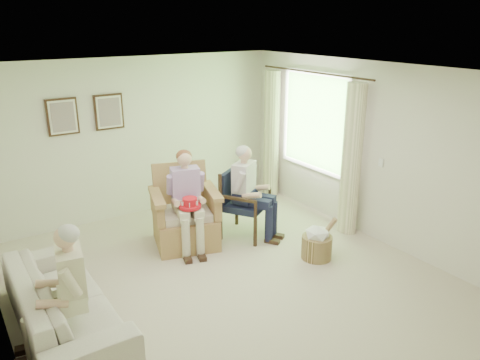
{
  "coord_description": "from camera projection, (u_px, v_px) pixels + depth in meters",
  "views": [
    {
      "loc": [
        -2.75,
        -4.41,
        3.15
      ],
      "look_at": [
        0.62,
        0.64,
        1.05
      ],
      "focal_mm": 35.0,
      "sensor_mm": 36.0,
      "label": 1
    }
  ],
  "objects": [
    {
      "name": "person_dark",
      "position": [
        249.0,
        186.0,
        6.88
      ],
      "size": [
        0.4,
        0.63,
        1.38
      ],
      "rotation": [
        0.0,
        0.0,
        0.58
      ],
      "color": "#191C38",
      "rests_on": "ground"
    },
    {
      "name": "wicker_armchair",
      "position": [
        184.0,
        220.0,
        6.83
      ],
      "size": [
        0.9,
        0.89,
        1.15
      ],
      "rotation": [
        0.0,
        0.0,
        -0.29
      ],
      "color": "#AC8751",
      "rests_on": "ground"
    },
    {
      "name": "person_sofa",
      "position": [
        69.0,
        283.0,
        4.48
      ],
      "size": [
        0.42,
        0.62,
        1.3
      ],
      "rotation": [
        0.0,
        0.0,
        -1.75
      ],
      "color": "beige",
      "rests_on": "ground"
    },
    {
      "name": "floor",
      "position": [
        228.0,
        280.0,
        5.94
      ],
      "size": [
        5.5,
        5.5,
        0.0
      ],
      "primitive_type": "plane",
      "color": "beige",
      "rests_on": "ground"
    },
    {
      "name": "front_wall",
      "position": [
        431.0,
        291.0,
        3.35
      ],
      "size": [
        5.0,
        0.04,
        2.6
      ],
      "primitive_type": "cube",
      "color": "silver",
      "rests_on": "ground"
    },
    {
      "name": "curtain_right",
      "position": [
        272.0,
        135.0,
        8.5
      ],
      "size": [
        0.34,
        0.34,
        2.3
      ],
      "primitive_type": "cylinder",
      "color": "#FBEFC4",
      "rests_on": "ground"
    },
    {
      "name": "curtain_left",
      "position": [
        351.0,
        161.0,
        6.96
      ],
      "size": [
        0.34,
        0.34,
        2.3
      ],
      "primitive_type": "cylinder",
      "color": "#FBEFC4",
      "rests_on": "ground"
    },
    {
      "name": "sofa",
      "position": [
        64.0,
        302.0,
        4.92
      ],
      "size": [
        2.24,
        0.88,
        0.66
      ],
      "primitive_type": "imported",
      "rotation": [
        0.0,
        0.0,
        1.57
      ],
      "color": "beige",
      "rests_on": "ground"
    },
    {
      "name": "right_wall",
      "position": [
        372.0,
        152.0,
        6.82
      ],
      "size": [
        0.04,
        5.5,
        2.6
      ],
      "primitive_type": "cube",
      "color": "silver",
      "rests_on": "ground"
    },
    {
      "name": "wood_armchair",
      "position": [
        242.0,
        199.0,
        7.1
      ],
      "size": [
        0.65,
        0.61,
        1.0
      ],
      "rotation": [
        0.0,
        0.0,
        0.58
      ],
      "color": "black",
      "rests_on": "ground"
    },
    {
      "name": "window",
      "position": [
        315.0,
        120.0,
        7.66
      ],
      "size": [
        0.13,
        2.5,
        1.63
      ],
      "color": "#2D6B23",
      "rests_on": "right_wall"
    },
    {
      "name": "ceiling",
      "position": [
        226.0,
        72.0,
        5.09
      ],
      "size": [
        5.0,
        5.5,
        0.02
      ],
      "primitive_type": "cube",
      "color": "white",
      "rests_on": "back_wall"
    },
    {
      "name": "framed_print_right",
      "position": [
        109.0,
        112.0,
        7.25
      ],
      "size": [
        0.45,
        0.05,
        0.55
      ],
      "color": "#382114",
      "rests_on": "back_wall"
    },
    {
      "name": "person_wicker",
      "position": [
        188.0,
        193.0,
        6.55
      ],
      "size": [
        0.4,
        0.63,
        1.4
      ],
      "rotation": [
        0.0,
        0.0,
        -0.29
      ],
      "color": "beige",
      "rests_on": "ground"
    },
    {
      "name": "red_hat",
      "position": [
        190.0,
        204.0,
        6.39
      ],
      "size": [
        0.31,
        0.31,
        0.14
      ],
      "color": "red",
      "rests_on": "person_wicker"
    },
    {
      "name": "framed_print_left",
      "position": [
        63.0,
        117.0,
        6.89
      ],
      "size": [
        0.45,
        0.05,
        0.55
      ],
      "color": "#382114",
      "rests_on": "back_wall"
    },
    {
      "name": "hatbox",
      "position": [
        317.0,
        242.0,
        6.43
      ],
      "size": [
        0.55,
        0.55,
        0.62
      ],
      "color": "tan",
      "rests_on": "ground"
    },
    {
      "name": "back_wall",
      "position": [
        138.0,
        138.0,
        7.68
      ],
      "size": [
        5.0,
        0.04,
        2.6
      ],
      "primitive_type": "cube",
      "color": "silver",
      "rests_on": "ground"
    }
  ]
}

